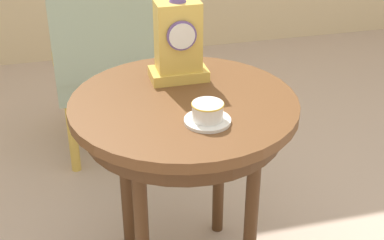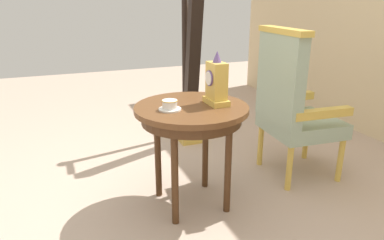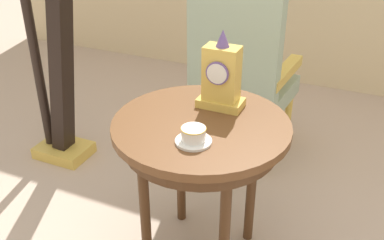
{
  "view_description": "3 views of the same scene",
  "coord_description": "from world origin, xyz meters",
  "px_view_note": "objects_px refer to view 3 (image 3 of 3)",
  "views": [
    {
      "loc": [
        -0.42,
        -1.44,
        1.48
      ],
      "look_at": [
        -0.03,
        0.05,
        0.63
      ],
      "focal_mm": 51.95,
      "sensor_mm": 36.0,
      "label": 1
    },
    {
      "loc": [
        1.93,
        -0.73,
        1.33
      ],
      "look_at": [
        -0.09,
        0.08,
        0.59
      ],
      "focal_mm": 33.4,
      "sensor_mm": 36.0,
      "label": 2
    },
    {
      "loc": [
        0.54,
        -1.38,
        1.56
      ],
      "look_at": [
        -0.14,
        0.15,
        0.64
      ],
      "focal_mm": 41.95,
      "sensor_mm": 36.0,
      "label": 3
    }
  ],
  "objects_px": {
    "teacup_left": "(193,136)",
    "mantel_clock": "(221,77)",
    "armchair": "(241,68)",
    "harp": "(53,54)",
    "side_table": "(201,139)"
  },
  "relations": [
    {
      "from": "teacup_left",
      "to": "mantel_clock",
      "type": "bearing_deg",
      "value": 92.29
    },
    {
      "from": "side_table",
      "to": "armchair",
      "type": "height_order",
      "value": "armchair"
    },
    {
      "from": "side_table",
      "to": "mantel_clock",
      "type": "bearing_deg",
      "value": 82.38
    },
    {
      "from": "armchair",
      "to": "harp",
      "type": "xyz_separation_m",
      "value": [
        -0.96,
        -0.44,
        0.09
      ]
    },
    {
      "from": "teacup_left",
      "to": "armchair",
      "type": "bearing_deg",
      "value": 98.44
    },
    {
      "from": "mantel_clock",
      "to": "harp",
      "type": "relative_size",
      "value": 0.2
    },
    {
      "from": "side_table",
      "to": "harp",
      "type": "xyz_separation_m",
      "value": [
        -1.07,
        0.41,
        0.07
      ]
    },
    {
      "from": "teacup_left",
      "to": "harp",
      "type": "relative_size",
      "value": 0.08
    },
    {
      "from": "armchair",
      "to": "mantel_clock",
      "type": "bearing_deg",
      "value": -78.85
    },
    {
      "from": "side_table",
      "to": "armchair",
      "type": "bearing_deg",
      "value": 97.72
    },
    {
      "from": "teacup_left",
      "to": "mantel_clock",
      "type": "xyz_separation_m",
      "value": [
        -0.01,
        0.31,
        0.11
      ]
    },
    {
      "from": "teacup_left",
      "to": "armchair",
      "type": "xyz_separation_m",
      "value": [
        -0.15,
        1.01,
        -0.13
      ]
    },
    {
      "from": "side_table",
      "to": "armchair",
      "type": "distance_m",
      "value": 0.86
    },
    {
      "from": "armchair",
      "to": "harp",
      "type": "distance_m",
      "value": 1.06
    },
    {
      "from": "side_table",
      "to": "teacup_left",
      "type": "relative_size",
      "value": 5.26
    }
  ]
}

